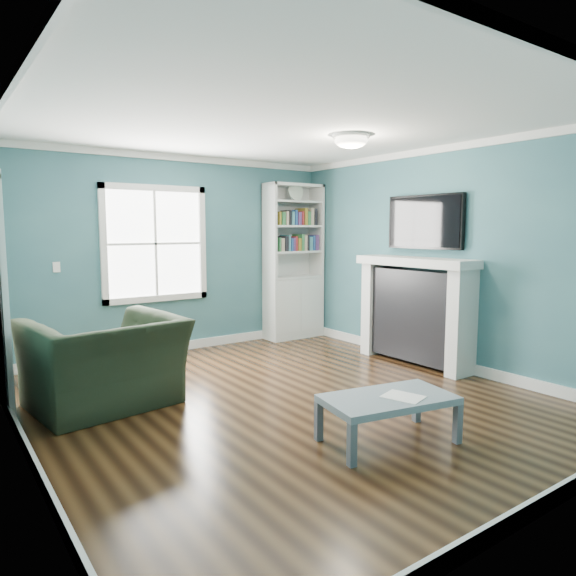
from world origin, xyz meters
TOP-DOWN VIEW (x-y plane):
  - floor at (0.00, 0.00)m, footprint 5.00×5.00m
  - room_walls at (0.00, 0.00)m, footprint 5.00×5.00m
  - trim at (0.00, 0.00)m, footprint 4.50×5.00m
  - window at (-0.30, 2.49)m, footprint 1.40×0.06m
  - bookshelf at (1.77, 2.30)m, footprint 0.90×0.35m
  - fireplace at (2.08, 0.20)m, footprint 0.44×1.58m
  - tv at (2.20, 0.20)m, footprint 0.06×1.10m
  - ceiling_fixture at (0.90, 0.10)m, footprint 0.38×0.38m
  - light_switch at (-1.50, 2.48)m, footprint 0.08×0.01m
  - recliner at (-1.45, 0.83)m, footprint 1.37×0.99m
  - coffee_table at (0.09, -1.25)m, footprint 1.09×0.73m
  - paper_sheet at (0.17, -1.33)m, footprint 0.31×0.35m

SIDE VIEW (x-z plane):
  - floor at x=0.00m, z-range 0.00..0.00m
  - coffee_table at x=0.09m, z-range 0.13..0.50m
  - paper_sheet at x=0.17m, z-range 0.36..0.37m
  - recliner at x=-1.45m, z-range 0.00..1.11m
  - fireplace at x=2.08m, z-range -0.01..1.29m
  - bookshelf at x=1.77m, z-range -0.23..2.08m
  - light_switch at x=-1.50m, z-range 1.14..1.26m
  - trim at x=0.00m, z-range -0.06..2.54m
  - window at x=-0.30m, z-range 0.70..2.20m
  - room_walls at x=0.00m, z-range -0.92..4.08m
  - tv at x=2.20m, z-range 1.40..2.05m
  - ceiling_fixture at x=0.90m, z-range 2.47..2.63m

